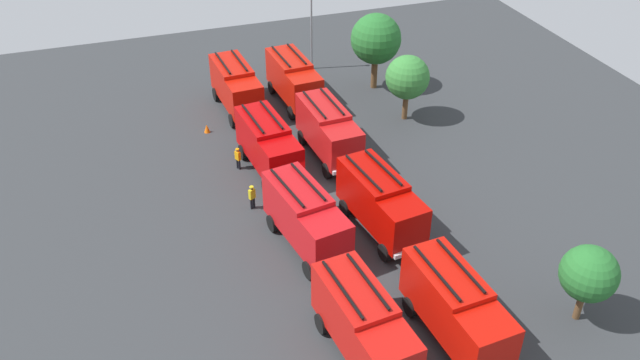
# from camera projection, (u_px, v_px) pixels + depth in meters

# --- Properties ---
(ground_plane) EXTENTS (64.34, 64.34, 0.00)m
(ground_plane) POSITION_uv_depth(u_px,v_px,m) (320.00, 197.00, 44.37)
(ground_plane) COLOR #2D3033
(fire_truck_0) EXTENTS (7.35, 3.14, 3.88)m
(fire_truck_0) POSITION_uv_depth(u_px,v_px,m) (236.00, 86.00, 53.40)
(fire_truck_0) COLOR #BA1107
(fire_truck_0) RESTS_ON ground
(fire_truck_1) EXTENTS (7.40, 3.32, 3.88)m
(fire_truck_1) POSITION_uv_depth(u_px,v_px,m) (268.00, 144.00, 45.88)
(fire_truck_1) COLOR #B30506
(fire_truck_1) RESTS_ON ground
(fire_truck_2) EXTENTS (7.51, 3.71, 3.88)m
(fire_truck_2) POSITION_uv_depth(u_px,v_px,m) (306.00, 217.00, 39.09)
(fire_truck_2) COLOR red
(fire_truck_2) RESTS_ON ground
(fire_truck_3) EXTENTS (7.42, 3.36, 3.88)m
(fire_truck_3) POSITION_uv_depth(u_px,v_px,m) (364.00, 324.00, 32.05)
(fire_truck_3) COLOR #BA110D
(fire_truck_3) RESTS_ON ground
(fire_truck_4) EXTENTS (7.34, 3.13, 3.88)m
(fire_truck_4) POSITION_uv_depth(u_px,v_px,m) (294.00, 79.00, 54.45)
(fire_truck_4) COLOR #B51308
(fire_truck_4) RESTS_ON ground
(fire_truck_5) EXTENTS (7.32, 3.07, 3.88)m
(fire_truck_5) POSITION_uv_depth(u_px,v_px,m) (328.00, 130.00, 47.54)
(fire_truck_5) COLOR #B51415
(fire_truck_5) RESTS_ON ground
(fire_truck_6) EXTENTS (7.46, 3.52, 3.88)m
(fire_truck_6) POSITION_uv_depth(u_px,v_px,m) (381.00, 201.00, 40.36)
(fire_truck_6) COLOR #AD0702
(fire_truck_6) RESTS_ON ground
(fire_truck_7) EXTENTS (7.36, 3.19, 3.88)m
(fire_truck_7) POSITION_uv_depth(u_px,v_px,m) (456.00, 307.00, 32.99)
(fire_truck_7) COLOR #BA0E06
(fire_truck_7) RESTS_ON ground
(firefighter_0) EXTENTS (0.48, 0.40, 1.65)m
(firefighter_0) POSITION_uv_depth(u_px,v_px,m) (238.00, 158.00, 46.75)
(firefighter_0) COLOR black
(firefighter_0) RESTS_ON ground
(firefighter_1) EXTENTS (0.41, 0.48, 1.71)m
(firefighter_1) POSITION_uv_depth(u_px,v_px,m) (252.00, 196.00, 42.84)
(firefighter_1) COLOR black
(firefighter_1) RESTS_ON ground
(tree_0) EXTENTS (4.26, 4.26, 6.61)m
(tree_0) POSITION_uv_depth(u_px,v_px,m) (376.00, 39.00, 55.47)
(tree_0) COLOR brown
(tree_0) RESTS_ON ground
(tree_1) EXTENTS (3.45, 3.45, 5.35)m
(tree_1) POSITION_uv_depth(u_px,v_px,m) (407.00, 78.00, 51.33)
(tree_1) COLOR brown
(tree_1) RESTS_ON ground
(tree_2) EXTENTS (2.99, 2.99, 4.63)m
(tree_2) POSITION_uv_depth(u_px,v_px,m) (589.00, 274.00, 33.57)
(tree_2) COLOR brown
(tree_2) RESTS_ON ground
(traffic_cone_0) EXTENTS (0.47, 0.47, 0.67)m
(traffic_cone_0) POSITION_uv_depth(u_px,v_px,m) (207.00, 128.00, 51.33)
(traffic_cone_0) COLOR #F2600C
(traffic_cone_0) RESTS_ON ground
(lamppost) EXTENTS (0.36, 0.36, 6.93)m
(lamppost) POSITION_uv_depth(u_px,v_px,m) (311.00, 27.00, 58.87)
(lamppost) COLOR slate
(lamppost) RESTS_ON ground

